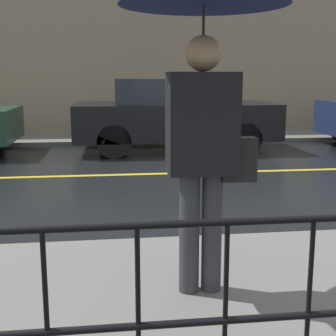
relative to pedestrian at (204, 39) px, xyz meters
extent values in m
plane|color=black|center=(0.49, 4.52, -1.83)|extent=(80.00, 80.00, 0.00)
cube|color=slate|center=(0.49, -0.11, -1.77)|extent=(28.00, 2.50, 0.10)
cube|color=slate|center=(0.49, 8.81, -1.77)|extent=(28.00, 1.82, 0.10)
cube|color=gold|center=(0.49, 4.52, -1.82)|extent=(25.20, 0.12, 0.01)
cube|color=gray|center=(0.49, 9.87, 0.47)|extent=(28.00, 0.30, 4.58)
cylinder|color=black|center=(-0.91, -1.12, -1.29)|extent=(0.02, 0.02, 0.86)
cylinder|color=black|center=(-0.51, -1.12, -1.29)|extent=(0.02, 0.02, 0.86)
cylinder|color=black|center=(-0.11, -1.12, -1.29)|extent=(0.02, 0.02, 0.86)
cylinder|color=black|center=(0.29, -1.12, -1.29)|extent=(0.02, 0.02, 0.86)
cylinder|color=#333338|center=(-0.08, 0.00, -1.30)|extent=(0.14, 0.14, 0.85)
cylinder|color=#333338|center=(0.07, 0.00, -1.30)|extent=(0.14, 0.14, 0.85)
cube|color=black|center=(-0.01, 0.00, -0.54)|extent=(0.46, 0.28, 0.67)
sphere|color=tan|center=(-0.01, 0.00, -0.09)|extent=(0.23, 0.23, 0.23)
cylinder|color=#262628|center=(-0.01, 0.00, -0.17)|extent=(0.02, 0.02, 0.75)
cube|color=black|center=(0.25, 0.00, -0.79)|extent=(0.24, 0.12, 0.30)
cube|color=black|center=(0.80, 6.96, -1.17)|extent=(4.28, 1.85, 0.74)
cube|color=#1E2328|center=(0.63, 6.96, -0.54)|extent=(2.22, 1.70, 0.52)
cylinder|color=black|center=(2.13, 7.77, -1.49)|extent=(0.67, 0.22, 0.67)
cylinder|color=black|center=(2.13, 6.14, -1.49)|extent=(0.67, 0.22, 0.67)
cylinder|color=black|center=(-0.52, 7.77, -1.49)|extent=(0.67, 0.22, 0.67)
cylinder|color=black|center=(-0.52, 6.14, -1.49)|extent=(0.67, 0.22, 0.67)
camera|label=1|loc=(-0.62, -3.04, -0.23)|focal=50.00mm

